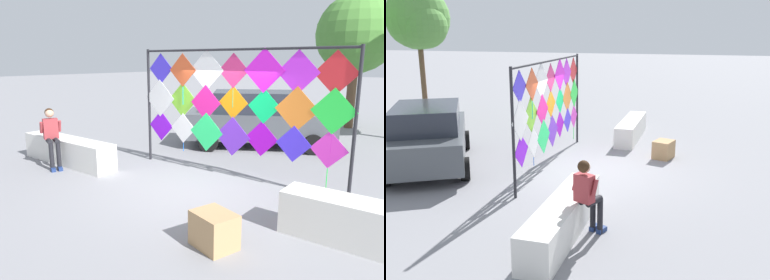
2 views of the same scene
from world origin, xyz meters
TOP-DOWN VIEW (x-y plane):
  - ground at (0.00, 0.00)m, footprint 120.00×120.00m
  - plaza_ledge_left at (-3.92, -0.43)m, footprint 3.24×0.62m
  - kite_display_rack at (0.21, 1.25)m, footprint 5.44×0.14m
  - seated_vendor at (-3.87, -0.90)m, footprint 0.73×0.61m
  - parked_car at (-0.87, 4.58)m, footprint 4.91×3.98m
  - cardboard_box_large at (1.76, -1.77)m, footprint 0.75×0.68m
  - tree_palm_like at (0.62, 9.90)m, footprint 3.11×3.11m

SIDE VIEW (x-z plane):
  - ground at x=0.00m, z-range 0.00..0.00m
  - cardboard_box_large at x=1.76m, z-range 0.00..0.54m
  - plaza_ledge_left at x=-3.92m, z-range 0.00..0.69m
  - parked_car at x=-0.87m, z-range 0.01..1.78m
  - seated_vendor at x=-3.87m, z-range 0.14..1.68m
  - kite_display_rack at x=0.21m, z-range 0.35..3.37m
  - tree_palm_like at x=0.62m, z-range 1.00..6.32m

